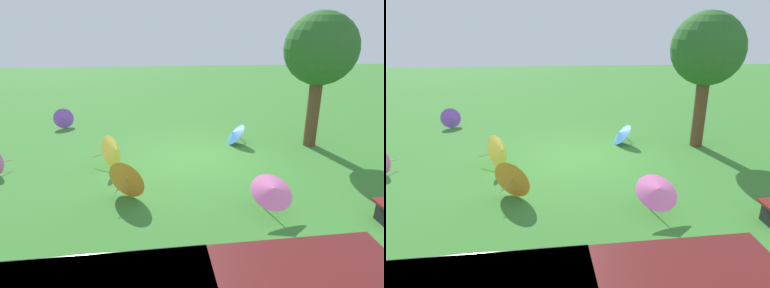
# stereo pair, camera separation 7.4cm
# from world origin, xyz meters

# --- Properties ---
(ground) EXTENTS (40.00, 40.00, 0.00)m
(ground) POSITION_xyz_m (0.00, 0.00, 0.00)
(ground) COLOR #387A2D
(shade_tree) EXTENTS (2.15, 2.15, 4.11)m
(shade_tree) POSITION_xyz_m (-3.70, -0.78, 2.97)
(shade_tree) COLOR brown
(shade_tree) RESTS_ON ground
(parasol_purple_0) EXTENTS (0.83, 0.81, 0.73)m
(parasol_purple_0) POSITION_xyz_m (4.67, -3.33, 0.37)
(parasol_purple_0) COLOR tan
(parasol_purple_0) RESTS_ON ground
(parasol_pink_0) EXTENTS (1.08, 1.04, 0.88)m
(parasol_pink_0) POSITION_xyz_m (-1.22, 3.24, 0.57)
(parasol_pink_0) COLOR tan
(parasol_pink_0) RESTS_ON ground
(parasol_yellow_0) EXTENTS (1.00, 1.03, 0.94)m
(parasol_yellow_0) POSITION_xyz_m (2.35, 0.46, 0.47)
(parasol_yellow_0) COLOR tan
(parasol_yellow_0) RESTS_ON ground
(parasol_orange_0) EXTENTS (1.00, 0.90, 0.95)m
(parasol_orange_0) POSITION_xyz_m (1.80, 2.19, 0.48)
(parasol_orange_0) COLOR tan
(parasol_orange_0) RESTS_ON ground
(parasol_blue_0) EXTENTS (0.73, 0.81, 0.70)m
(parasol_blue_0) POSITION_xyz_m (-1.29, -1.11, 0.35)
(parasol_blue_0) COLOR tan
(parasol_blue_0) RESTS_ON ground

